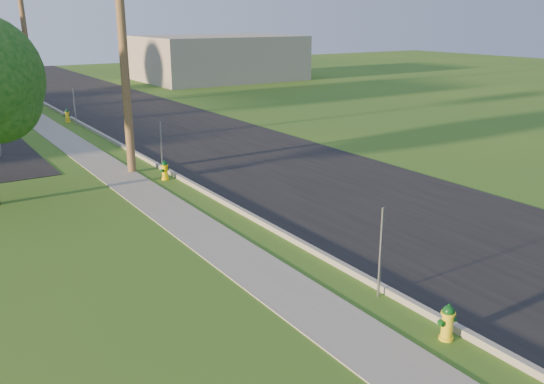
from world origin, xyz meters
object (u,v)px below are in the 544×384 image
object	(u,v)px
hydrant_near	(448,322)
hydrant_mid	(165,170)
hydrant_far	(67,116)
utility_pole_mid	(122,39)
utility_pole_far	(25,32)

from	to	relation	value
hydrant_near	hydrant_mid	distance (m)	13.02
hydrant_mid	hydrant_far	xyz separation A→B (m)	(0.05, 14.10, 0.03)
utility_pole_mid	utility_pole_far	distance (m)	18.00
utility_pole_mid	hydrant_mid	bearing A→B (deg)	-69.84
utility_pole_mid	hydrant_far	size ratio (longest dim) A/B	12.57
utility_pole_mid	utility_pole_far	xyz separation A→B (m)	(0.00, 18.00, -0.15)
utility_pole_far	hydrant_far	xyz separation A→B (m)	(0.69, -5.63, -4.42)
hydrant_near	hydrant_mid	world-z (taller)	same
utility_pole_far	hydrant_near	world-z (taller)	utility_pole_far
utility_pole_far	hydrant_mid	size ratio (longest dim) A/B	13.14
hydrant_mid	hydrant_far	world-z (taller)	hydrant_far
utility_pole_mid	hydrant_near	size ratio (longest dim) A/B	13.54
hydrant_near	hydrant_far	size ratio (longest dim) A/B	0.93
utility_pole_far	hydrant_near	size ratio (longest dim) A/B	13.13
utility_pole_far	hydrant_far	bearing A→B (deg)	-83.06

